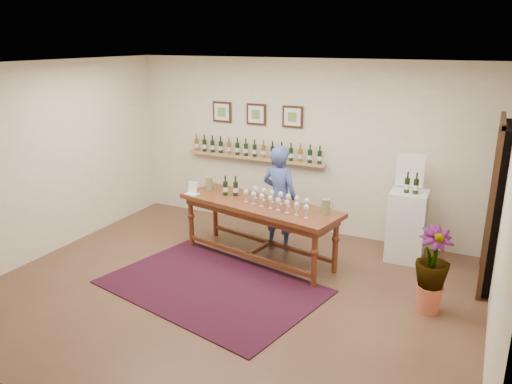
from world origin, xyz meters
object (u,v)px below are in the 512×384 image
at_px(tasting_table, 259,211).
at_px(display_pedestal, 407,226).
at_px(potted_plant, 432,270).
at_px(person, 280,198).

height_order(tasting_table, display_pedestal, display_pedestal).
height_order(potted_plant, person, person).
bearing_deg(display_pedestal, potted_plant, -69.63).
xyz_separation_m(potted_plant, person, (-2.33, 0.98, 0.27)).
xyz_separation_m(tasting_table, potted_plant, (2.43, -0.47, -0.20)).
height_order(display_pedestal, person, person).
height_order(tasting_table, potted_plant, potted_plant).
bearing_deg(tasting_table, display_pedestal, 37.62).
bearing_deg(person, display_pedestal, -157.74).
bearing_deg(person, tasting_table, 88.04).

